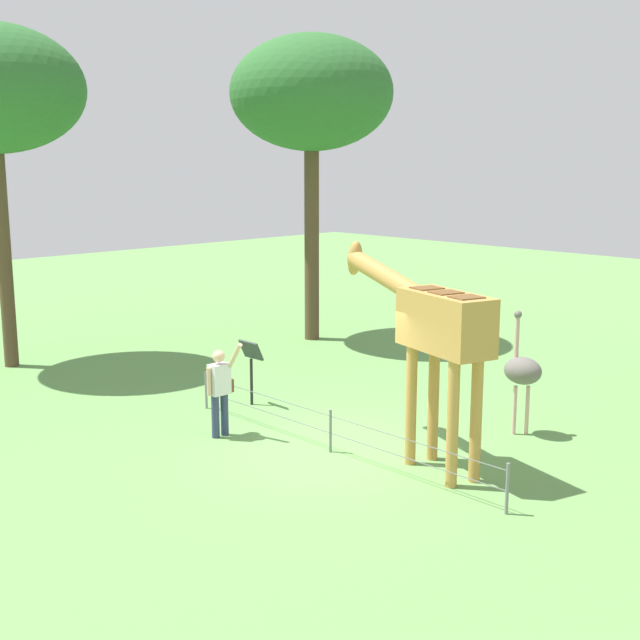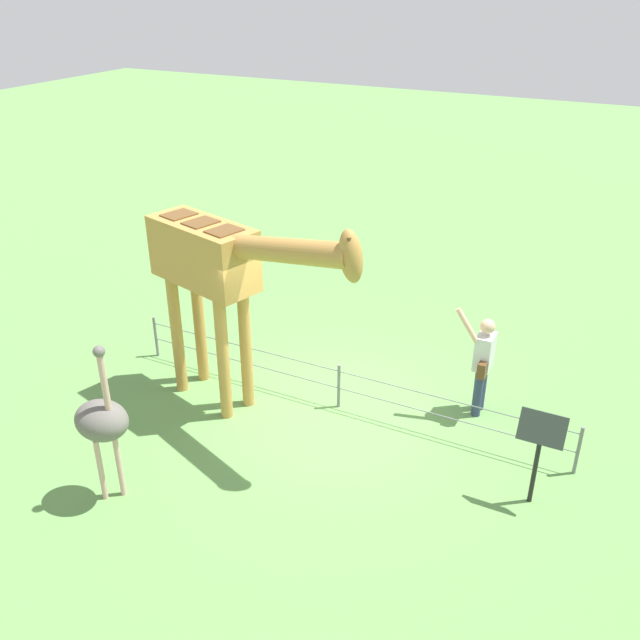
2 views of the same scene
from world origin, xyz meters
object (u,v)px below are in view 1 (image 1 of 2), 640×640
tree_east (311,95)px  info_sign (251,359)px  visitor (220,387)px  ostrich (522,371)px  giraffe (433,327)px

tree_east → info_sign: (-3.69, 5.18, -5.55)m
visitor → info_sign: visitor is taller
tree_east → info_sign: size_ratio=6.10×
visitor → info_sign: (1.13, -1.64, 0.05)m
visitor → ostrich: bearing=-132.8°
giraffe → ostrich: (-0.13, -2.42, -1.11)m
info_sign → ostrich: bearing=-154.3°
giraffe → info_sign: 4.84m
ostrich → info_sign: size_ratio=1.70×
giraffe → ostrich: size_ratio=1.68×
info_sign → giraffe: bearing=178.5°
visitor → info_sign: 1.99m
ostrich → info_sign: ostrich is taller
info_sign → visitor: bearing=124.5°
ostrich → tree_east: size_ratio=0.28×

